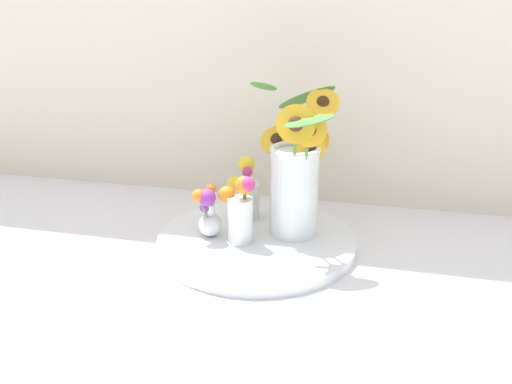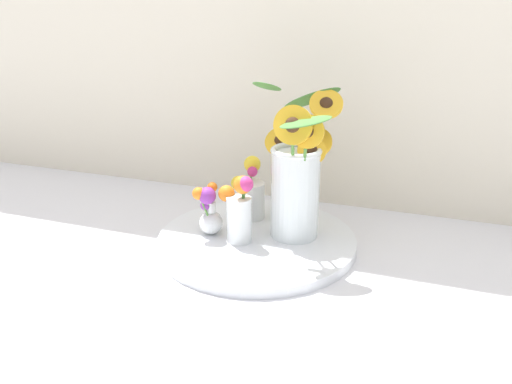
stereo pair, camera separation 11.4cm
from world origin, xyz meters
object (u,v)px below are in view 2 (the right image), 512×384
serving_tray (256,241)px  vase_small_back (249,194)px  mason_jar_sunflowers (297,178)px  vase_small_center (239,209)px  vase_bulb_right (209,211)px

serving_tray → vase_small_back: (-0.06, 0.10, 0.07)m
serving_tray → mason_jar_sunflowers: mason_jar_sunflowers is taller
mason_jar_sunflowers → vase_small_back: mason_jar_sunflowers is taller
serving_tray → vase_small_center: (-0.03, -0.03, 0.09)m
vase_small_back → serving_tray: bearing=-62.1°
serving_tray → vase_bulb_right: size_ratio=3.76×
serving_tray → vase_small_center: size_ratio=2.92×
vase_small_back → mason_jar_sunflowers: bearing=-24.4°
mason_jar_sunflowers → vase_small_center: bearing=-146.7°
mason_jar_sunflowers → vase_small_center: 0.15m
serving_tray → vase_small_back: bearing=117.9°
vase_small_center → vase_bulb_right: size_ratio=1.29×
serving_tray → vase_bulb_right: bearing=-166.8°
mason_jar_sunflowers → vase_small_back: size_ratio=2.33×
mason_jar_sunflowers → vase_bulb_right: size_ratio=2.90×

